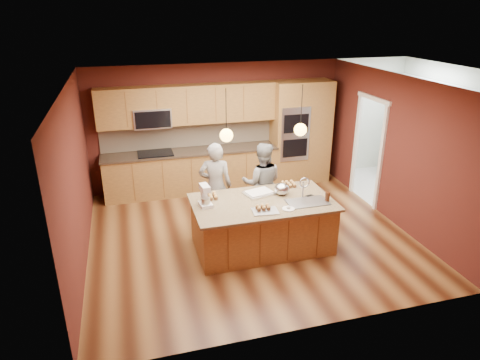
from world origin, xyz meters
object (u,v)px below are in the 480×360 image
object	(u,v)px
person_left	(215,186)
person_right	(262,183)
stand_mixer	(205,197)
mixing_bowl	(282,189)
island	(263,224)

from	to	relation	value
person_left	person_right	size ratio (longest dim) A/B	1.05
stand_mixer	person_right	bearing A→B (deg)	26.94
person_right	mixing_bowl	size ratio (longest dim) A/B	6.15
person_left	mixing_bowl	bearing A→B (deg)	158.09
island	mixing_bowl	bearing A→B (deg)	25.17
mixing_bowl	person_left	bearing A→B (deg)	143.78
person_right	person_left	bearing A→B (deg)	15.80
person_right	stand_mixer	distance (m)	1.48
island	stand_mixer	size ratio (longest dim) A/B	6.45
person_left	person_right	bearing A→B (deg)	-165.70
person_left	person_right	world-z (taller)	person_left
stand_mixer	mixing_bowl	distance (m)	1.33
person_left	person_right	distance (m)	0.87
person_right	island	bearing A→B (deg)	89.28
island	person_left	distance (m)	1.15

